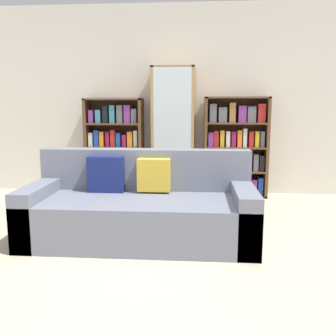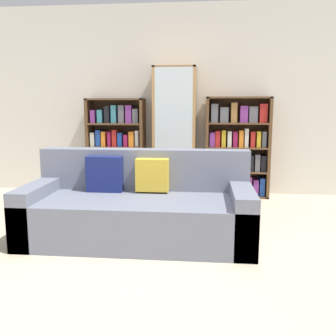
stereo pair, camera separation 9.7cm
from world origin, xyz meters
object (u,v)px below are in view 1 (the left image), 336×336
Objects in this scene: bookshelf_left at (115,149)px; display_cabinet at (173,132)px; wine_bottle at (209,206)px; couch at (141,209)px; bookshelf_right at (236,149)px.

bookshelf_left is 0.76× the size of display_cabinet.
wine_bottle is at bearing -67.28° from display_cabinet.
couch is 6.02× the size of wine_bottle.
bookshelf_left is at bearing 179.98° from bookshelf_right.
wine_bottle is (0.48, -1.15, -0.76)m from display_cabinet.
display_cabinet is (0.85, -0.02, 0.24)m from bookshelf_left.
display_cabinet is at bearing 112.72° from wine_bottle.
bookshelf_right is 1.34m from wine_bottle.
bookshelf_left is 0.99× the size of bookshelf_right.
display_cabinet is 1.46m from wine_bottle.
display_cabinet reaches higher than couch.
bookshelf_left is at bearing 138.75° from wine_bottle.
display_cabinet is 5.08× the size of wine_bottle.
bookshelf_left is 1.84m from wine_bottle.
bookshelf_right is at bearing 59.51° from couch.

